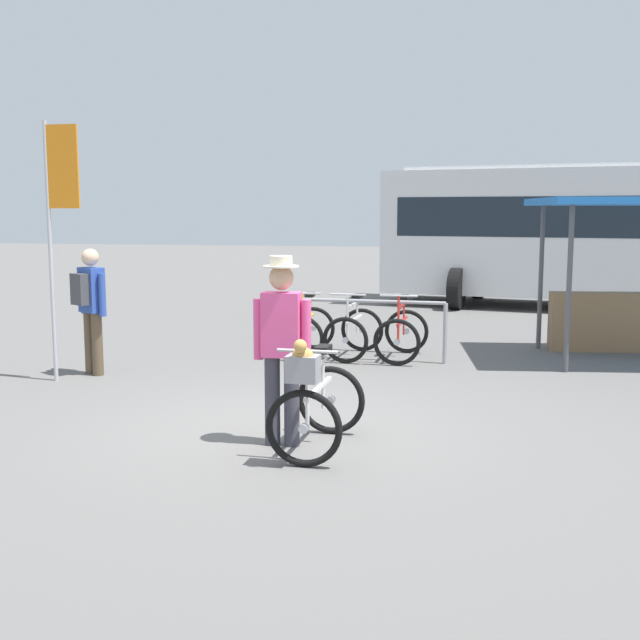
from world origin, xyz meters
name	(u,v)px	position (x,y,z in m)	size (l,w,h in m)	color
ground_plane	(282,429)	(0.00, 0.00, 0.00)	(80.00, 80.00, 0.00)	#605E5B
bike_rack_rail	(359,316)	(0.14, 3.75, 0.64)	(2.51, 0.14, 0.88)	#99999E
racked_bike_yellow	(308,331)	(-0.65, 3.96, 0.37)	(0.71, 1.14, 0.97)	black
racked_bike_white	(354,332)	(0.05, 3.93, 0.37)	(0.74, 1.15, 0.97)	black
racked_bike_red	(402,334)	(0.75, 3.91, 0.37)	(0.69, 1.13, 0.98)	black
featured_bicycle	(315,399)	(0.48, -0.69, 0.49)	(0.69, 1.22, 1.09)	black
person_with_featured_bike	(282,342)	(0.13, -0.50, 0.95)	(0.53, 0.32, 1.72)	#383842
pedestrian_with_backpack	(91,303)	(-3.08, 2.00, 0.94)	(0.47, 0.44, 1.64)	brown
bus_distant	(621,229)	(4.69, 10.61, 1.74)	(10.28, 4.53, 3.08)	silver
banner_flag	(58,202)	(-3.23, 1.57, 2.23)	(0.45, 0.05, 3.20)	#B2B2B7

